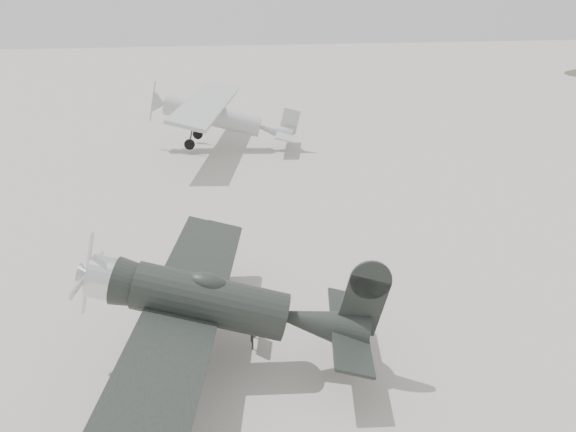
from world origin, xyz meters
name	(u,v)px	position (x,y,z in m)	size (l,w,h in m)	color
ground	(338,267)	(0.00, 0.00, 0.00)	(160.00, 160.00, 0.00)	#A7A294
lowwing_monoplane	(225,305)	(-4.30, -4.92, 1.82)	(7.73, 10.73, 3.44)	black
highwing_monoplane	(219,113)	(-3.28, 16.55, 2.22)	(8.97, 12.55, 3.54)	#A4A6A9
sign_board	(253,321)	(-3.51, -4.10, 0.73)	(0.23, 0.83, 1.21)	#333333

